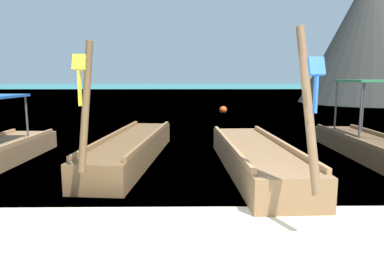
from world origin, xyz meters
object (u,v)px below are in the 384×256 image
object	(u,v)px
mooring_buoy_near	(223,110)
karst_rock	(368,36)
longtail_boat_yellow_ribbon	(132,148)
longtail_boat_orange_ribbon	(371,146)
longtail_boat_blue_ribbon	(255,158)

from	to	relation	value
mooring_buoy_near	karst_rock	bearing A→B (deg)	34.44
longtail_boat_yellow_ribbon	karst_rock	bearing A→B (deg)	51.21
karst_rock	mooring_buoy_near	world-z (taller)	karst_rock
longtail_boat_orange_ribbon	mooring_buoy_near	xyz separation A→B (m)	(-2.71, 11.25, -0.10)
longtail_boat_yellow_ribbon	karst_rock	world-z (taller)	karst_rock
longtail_boat_yellow_ribbon	mooring_buoy_near	bearing A→B (deg)	72.97
longtail_boat_yellow_ribbon	longtail_boat_orange_ribbon	size ratio (longest dim) A/B	1.11
longtail_boat_blue_ribbon	mooring_buoy_near	bearing A→B (deg)	87.36
longtail_boat_yellow_ribbon	longtail_boat_blue_ribbon	xyz separation A→B (m)	(2.93, -1.04, 0.00)
longtail_boat_yellow_ribbon	mooring_buoy_near	xyz separation A→B (m)	(3.51, 11.46, -0.09)
longtail_boat_yellow_ribbon	mooring_buoy_near	size ratio (longest dim) A/B	14.03
longtail_boat_blue_ribbon	karst_rock	distance (m)	25.55
longtail_boat_orange_ribbon	karst_rock	world-z (taller)	karst_rock
longtail_boat_orange_ribbon	karst_rock	xyz separation A→B (m)	(9.99, 19.96, 5.17)
karst_rock	longtail_boat_blue_ribbon	bearing A→B (deg)	-122.05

